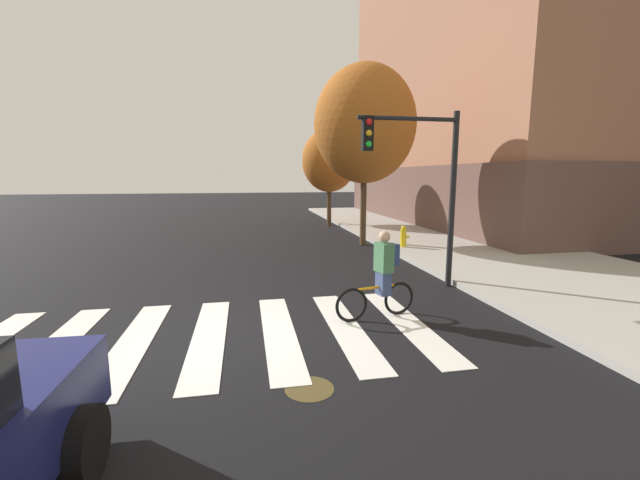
{
  "coord_description": "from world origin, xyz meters",
  "views": [
    {
      "loc": [
        0.45,
        -6.66,
        2.71
      ],
      "look_at": [
        1.97,
        1.36,
        1.4
      ],
      "focal_mm": 22.41,
      "sensor_mm": 36.0,
      "label": 1
    }
  ],
  "objects_px": {
    "street_tree_mid": "(329,161)",
    "manhole_cover": "(309,389)",
    "fire_hydrant": "(403,236)",
    "street_tree_near": "(365,124)",
    "traffic_light_near": "(421,169)",
    "cyclist": "(382,275)"
  },
  "relations": [
    {
      "from": "street_tree_near",
      "to": "street_tree_mid",
      "type": "height_order",
      "value": "street_tree_near"
    },
    {
      "from": "manhole_cover",
      "to": "cyclist",
      "type": "relative_size",
      "value": 0.38
    },
    {
      "from": "traffic_light_near",
      "to": "fire_hydrant",
      "type": "distance_m",
      "value": 5.46
    },
    {
      "from": "fire_hydrant",
      "to": "cyclist",
      "type": "bearing_deg",
      "value": -115.66
    },
    {
      "from": "street_tree_near",
      "to": "traffic_light_near",
      "type": "bearing_deg",
      "value": -94.42
    },
    {
      "from": "cyclist",
      "to": "street_tree_mid",
      "type": "bearing_deg",
      "value": 82.01
    },
    {
      "from": "manhole_cover",
      "to": "street_tree_mid",
      "type": "bearing_deg",
      "value": 77.17
    },
    {
      "from": "cyclist",
      "to": "fire_hydrant",
      "type": "bearing_deg",
      "value": 64.34
    },
    {
      "from": "traffic_light_near",
      "to": "manhole_cover",
      "type": "bearing_deg",
      "value": -128.78
    },
    {
      "from": "manhole_cover",
      "to": "traffic_light_near",
      "type": "relative_size",
      "value": 0.15
    },
    {
      "from": "cyclist",
      "to": "traffic_light_near",
      "type": "bearing_deg",
      "value": 49.34
    },
    {
      "from": "fire_hydrant",
      "to": "street_tree_near",
      "type": "height_order",
      "value": "street_tree_near"
    },
    {
      "from": "cyclist",
      "to": "street_tree_near",
      "type": "relative_size",
      "value": 0.25
    },
    {
      "from": "cyclist",
      "to": "street_tree_mid",
      "type": "xyz_separation_m",
      "value": [
        2.01,
        14.3,
        2.68
      ]
    },
    {
      "from": "traffic_light_near",
      "to": "fire_hydrant",
      "type": "bearing_deg",
      "value": 71.51
    },
    {
      "from": "cyclist",
      "to": "fire_hydrant",
      "type": "distance_m",
      "value": 7.21
    },
    {
      "from": "fire_hydrant",
      "to": "street_tree_mid",
      "type": "xyz_separation_m",
      "value": [
        -1.11,
        7.81,
        2.99
      ]
    },
    {
      "from": "manhole_cover",
      "to": "cyclist",
      "type": "distance_m",
      "value": 3.07
    },
    {
      "from": "traffic_light_near",
      "to": "street_tree_near",
      "type": "height_order",
      "value": "street_tree_near"
    },
    {
      "from": "cyclist",
      "to": "street_tree_mid",
      "type": "height_order",
      "value": "street_tree_mid"
    },
    {
      "from": "street_tree_mid",
      "to": "cyclist",
      "type": "bearing_deg",
      "value": -97.99
    },
    {
      "from": "street_tree_mid",
      "to": "manhole_cover",
      "type": "bearing_deg",
      "value": -102.83
    }
  ]
}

